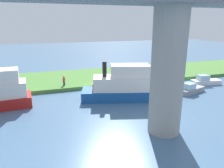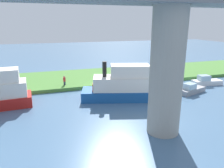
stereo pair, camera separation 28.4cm
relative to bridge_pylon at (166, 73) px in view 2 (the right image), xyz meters
The scene contains 8 objects.
ground_plane 15.30m from the bridge_pylon, 86.07° to the right, with size 160.00×160.00×0.00m, color #4C7093.
grassy_bank 20.95m from the bridge_pylon, 87.23° to the right, with size 80.00×12.00×0.50m, color #4C8438.
bridge_pylon is the anchor object (origin of this frame).
person_on_bank 17.92m from the bridge_pylon, 66.54° to the right, with size 0.38×0.38×1.39m.
mooring_post 16.10m from the bridge_pylon, 102.53° to the right, with size 0.20×0.20×0.79m, color brown.
houseboat_blue 9.66m from the bridge_pylon, 87.05° to the right, with size 9.96×5.62×4.83m.
riverboat_paddlewheel 13.50m from the bridge_pylon, 138.57° to the right, with size 4.54×2.76×1.43m.
skiff_small 18.81m from the bridge_pylon, 142.31° to the right, with size 4.71×2.16×1.51m.
Camera 2 is at (8.55, 29.19, 9.28)m, focal length 34.06 mm.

